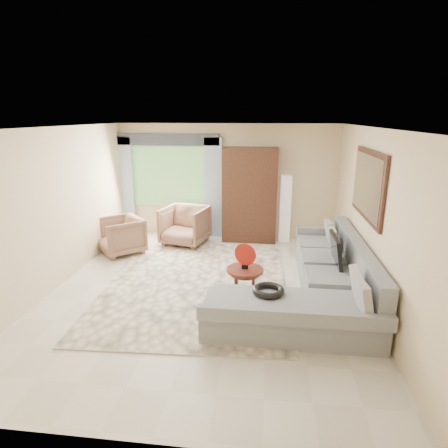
# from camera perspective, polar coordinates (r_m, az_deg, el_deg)

# --- Properties ---
(ground) EXTENTS (6.00, 6.00, 0.00)m
(ground) POSITION_cam_1_polar(r_m,az_deg,el_deg) (6.24, -2.70, -10.12)
(ground) COLOR silver
(ground) RESTS_ON ground
(area_rug) EXTENTS (3.17, 4.12, 0.02)m
(area_rug) POSITION_cam_1_polar(r_m,az_deg,el_deg) (6.49, -4.11, -8.96)
(area_rug) COLOR #FAE7C6
(area_rug) RESTS_ON ground
(sectional_sofa) EXTENTS (2.30, 3.46, 0.90)m
(sectional_sofa) POSITION_cam_1_polar(r_m,az_deg,el_deg) (5.95, 14.40, -9.03)
(sectional_sofa) COLOR gray
(sectional_sofa) RESTS_ON ground
(tv_screen) EXTENTS (0.14, 0.74, 0.48)m
(tv_screen) POSITION_cam_1_polar(r_m,az_deg,el_deg) (6.18, 16.69, -3.85)
(tv_screen) COLOR black
(tv_screen) RESTS_ON sectional_sofa
(garden_hose) EXTENTS (0.43, 0.43, 0.09)m
(garden_hose) POSITION_cam_1_polar(r_m,az_deg,el_deg) (5.05, 6.79, -10.02)
(garden_hose) COLOR black
(garden_hose) RESTS_ON sectional_sofa
(coffee_table) EXTENTS (0.56, 0.56, 0.56)m
(coffee_table) POSITION_cam_1_polar(r_m,az_deg,el_deg) (5.76, 3.17, -9.25)
(coffee_table) COLOR #441912
(coffee_table) RESTS_ON ground
(red_disc) EXTENTS (0.33, 0.14, 0.34)m
(red_disc) POSITION_cam_1_polar(r_m,az_deg,el_deg) (5.56, 3.25, -4.64)
(red_disc) COLOR #A71A10
(red_disc) RESTS_ON coffee_table
(armchair_left) EXTENTS (1.16, 1.16, 0.76)m
(armchair_left) POSITION_cam_1_polar(r_m,az_deg,el_deg) (8.02, -15.44, -1.72)
(armchair_left) COLOR #8D654D
(armchair_left) RESTS_ON ground
(armchair_right) EXTENTS (1.09, 1.11, 0.85)m
(armchair_right) POSITION_cam_1_polar(r_m,az_deg,el_deg) (8.32, -5.98, -0.23)
(armchair_right) COLOR #9E6F56
(armchair_right) RESTS_ON ground
(potted_plant) EXTENTS (0.50, 0.45, 0.50)m
(potted_plant) POSITION_cam_1_polar(r_m,az_deg,el_deg) (9.04, -14.46, -0.47)
(potted_plant) COLOR #999999
(potted_plant) RESTS_ON ground
(armoire) EXTENTS (1.20, 0.55, 2.10)m
(armoire) POSITION_cam_1_polar(r_m,az_deg,el_deg) (8.42, 3.95, 4.41)
(armoire) COLOR black
(armoire) RESTS_ON ground
(floor_lamp) EXTENTS (0.24, 0.24, 1.50)m
(floor_lamp) POSITION_cam_1_polar(r_m,az_deg,el_deg) (8.55, 9.30, 2.35)
(floor_lamp) COLOR silver
(floor_lamp) RESTS_ON ground
(window) EXTENTS (1.80, 0.04, 1.40)m
(window) POSITION_cam_1_polar(r_m,az_deg,el_deg) (8.90, -8.34, 7.21)
(window) COLOR #669E59
(window) RESTS_ON wall_back
(curtain_left) EXTENTS (0.40, 0.08, 2.30)m
(curtain_left) POSITION_cam_1_polar(r_m,az_deg,el_deg) (9.18, -14.79, 5.54)
(curtain_left) COLOR #9EB7CC
(curtain_left) RESTS_ON ground
(curtain_right) EXTENTS (0.40, 0.08, 2.30)m
(curtain_right) POSITION_cam_1_polar(r_m,az_deg,el_deg) (8.64, -1.65, 5.42)
(curtain_right) COLOR #9EB7CC
(curtain_right) RESTS_ON ground
(valance) EXTENTS (2.40, 0.12, 0.26)m
(valance) POSITION_cam_1_polar(r_m,az_deg,el_deg) (8.74, -8.69, 12.65)
(valance) COLOR #1E232D
(valance) RESTS_ON wall_back
(wall_mirror) EXTENTS (0.05, 1.70, 1.05)m
(wall_mirror) POSITION_cam_1_polar(r_m,az_deg,el_deg) (6.14, 21.07, 5.60)
(wall_mirror) COLOR black
(wall_mirror) RESTS_ON wall_right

